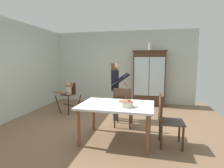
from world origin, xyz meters
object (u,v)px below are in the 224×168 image
at_px(high_chair_with_toddler, 68,92).
at_px(adult_person, 115,84).
at_px(china_cabinet, 149,78).
at_px(birthday_cake, 126,104).
at_px(ceramic_vase, 150,47).
at_px(dining_table, 116,109).
at_px(dining_chair_right_end, 166,117).
at_px(dining_chair_far_side, 123,105).

bearing_deg(high_chair_with_toddler, adult_person, 8.38).
bearing_deg(china_cabinet, birthday_cake, -97.17).
relative_size(ceramic_vase, dining_table, 0.18).
xyz_separation_m(birthday_cake, dining_chair_right_end, (0.73, 0.12, -0.24)).
height_order(high_chair_with_toddler, dining_table, high_chair_with_toddler).
bearing_deg(ceramic_vase, adult_person, -116.03).
xyz_separation_m(adult_person, dining_table, (0.27, -1.28, -0.32)).
relative_size(dining_table, birthday_cake, 5.25).
bearing_deg(ceramic_vase, birthday_cake, -97.39).
relative_size(adult_person, dining_chair_right_end, 1.59).
bearing_deg(adult_person, ceramic_vase, -37.72).
bearing_deg(china_cabinet, high_chair_with_toddler, -147.62).
xyz_separation_m(high_chair_with_toddler, dining_table, (1.79, -1.60, -0.00)).
bearing_deg(china_cabinet, dining_chair_right_end, -84.17).
bearing_deg(high_chair_with_toddler, dining_table, -21.62).
xyz_separation_m(ceramic_vase, birthday_cake, (-0.42, -3.28, -1.28)).
distance_m(adult_person, dining_table, 1.35).
bearing_deg(dining_chair_far_side, dining_table, 89.78).
height_order(high_chair_with_toddler, adult_person, adult_person).
bearing_deg(dining_table, dining_chair_far_side, 88.31).
bearing_deg(dining_chair_far_side, high_chair_with_toddler, -24.19).
height_order(high_chair_with_toddler, dining_chair_far_side, dining_chair_far_side).
bearing_deg(birthday_cake, dining_table, 143.25).
xyz_separation_m(high_chair_with_toddler, dining_chair_far_side, (1.81, -0.87, -0.10)).
distance_m(ceramic_vase, birthday_cake, 3.54).
bearing_deg(dining_chair_right_end, ceramic_vase, 4.81).
distance_m(dining_table, birthday_cake, 0.29).
relative_size(ceramic_vase, adult_person, 0.18).
relative_size(dining_table, dining_chair_far_side, 1.53).
height_order(birthday_cake, dining_chair_far_side, dining_chair_far_side).
relative_size(ceramic_vase, high_chair_with_toddler, 0.28).
bearing_deg(adult_person, dining_chair_far_side, -163.83).
bearing_deg(dining_table, dining_chair_right_end, -1.93).
bearing_deg(dining_chair_right_end, adult_person, 41.90).
relative_size(high_chair_with_toddler, dining_chair_far_side, 0.99).
height_order(ceramic_vase, dining_chair_far_side, ceramic_vase).
bearing_deg(ceramic_vase, high_chair_with_toddler, -147.70).
distance_m(high_chair_with_toddler, dining_table, 2.39).
bearing_deg(ceramic_vase, dining_chair_right_end, -84.42).
height_order(china_cabinet, high_chair_with_toddler, china_cabinet).
distance_m(dining_table, dining_chair_far_side, 0.73).
relative_size(dining_table, dining_chair_right_end, 1.53).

